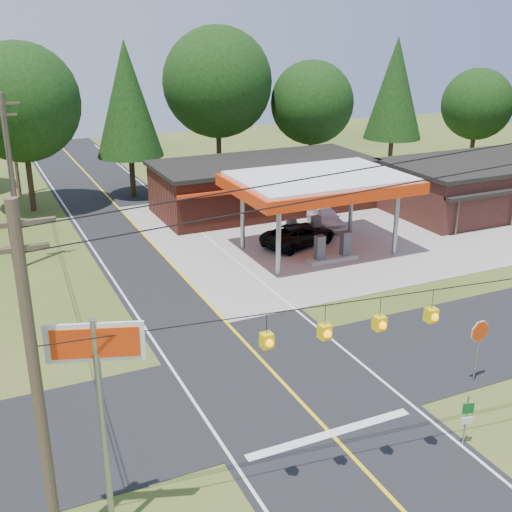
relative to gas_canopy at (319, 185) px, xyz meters
name	(u,v)px	position (x,y,z in m)	size (l,w,h in m)	color
ground	(284,384)	(-9.00, -13.00, -4.27)	(120.00, 120.00, 0.00)	#3B501C
main_highway	(284,384)	(-9.00, -13.00, -4.26)	(8.00, 120.00, 0.02)	black
cross_road	(284,384)	(-9.00, -13.00, -4.25)	(70.00, 7.00, 0.02)	black
lane_center_yellow	(284,384)	(-9.00, -13.00, -4.24)	(0.15, 110.00, 0.00)	yellow
gas_canopy	(319,185)	(0.00, 0.00, 0.00)	(10.60, 7.40, 4.88)	gray
convenience_store	(263,185)	(1.00, 9.98, -2.35)	(16.40, 7.55, 3.80)	#592319
strip_building	(512,181)	(19.00, 2.98, -2.35)	(20.40, 8.75, 3.80)	#371A16
utility_pole_near_left	(37,387)	(-18.50, -18.00, 0.93)	(1.80, 0.30, 10.00)	#473828
utility_pole_far_left	(12,180)	(-17.00, 5.00, 0.93)	(1.80, 0.30, 10.00)	#473828
utility_pole_north	(12,138)	(-15.50, 22.00, 0.48)	(0.30, 0.30, 9.50)	#473828
overhead_beacons	(354,304)	(-10.00, -19.00, 1.95)	(17.04, 2.04, 1.03)	black
treeline_backdrop	(136,115)	(-8.18, 11.01, 3.22)	(70.27, 51.59, 13.30)	#332316
suv_car	(299,235)	(-0.50, 1.50, -3.54)	(5.20, 5.20, 1.45)	black
sedan_car	(326,218)	(3.00, 4.00, -3.57)	(4.08, 4.08, 1.39)	white
big_stop_sign	(99,381)	(-17.00, -18.01, 0.72)	(2.39, 0.88, 6.73)	gray
octagonal_stop_sign	(479,336)	(-2.00, -16.01, -2.21)	(0.94, 0.12, 2.74)	gray
route_sign_post	(467,417)	(-5.20, -19.02, -3.14)	(0.38, 0.15, 1.92)	gray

